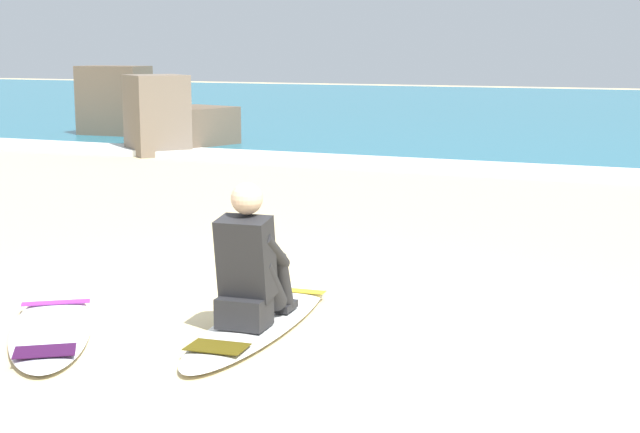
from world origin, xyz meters
TOP-DOWN VIEW (x-y plane):
  - ground_plane at (0.00, 0.00)m, footprint 80.00×80.00m
  - sea at (0.00, 22.27)m, footprint 80.00×28.00m
  - breaking_foam at (0.00, 8.57)m, footprint 80.00×0.90m
  - surfboard_main at (0.17, 0.01)m, footprint 0.75×2.43m
  - surfer_seated at (0.19, -0.19)m, footprint 0.40×0.72m
  - surfboard_spare_near at (-1.02, -0.75)m, footprint 1.51×1.83m
  - rock_outcrop_distant at (-7.07, 9.65)m, footprint 3.97×3.10m

SIDE VIEW (x-z plane):
  - ground_plane at x=0.00m, z-range 0.00..0.00m
  - surfboard_main at x=0.17m, z-range 0.00..0.07m
  - surfboard_spare_near at x=-1.02m, z-range 0.00..0.07m
  - sea at x=0.00m, z-range 0.00..0.10m
  - breaking_foam at x=0.00m, z-range 0.00..0.11m
  - surfer_seated at x=0.19m, z-range -0.04..0.91m
  - rock_outcrop_distant at x=-7.07m, z-range -0.13..1.37m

